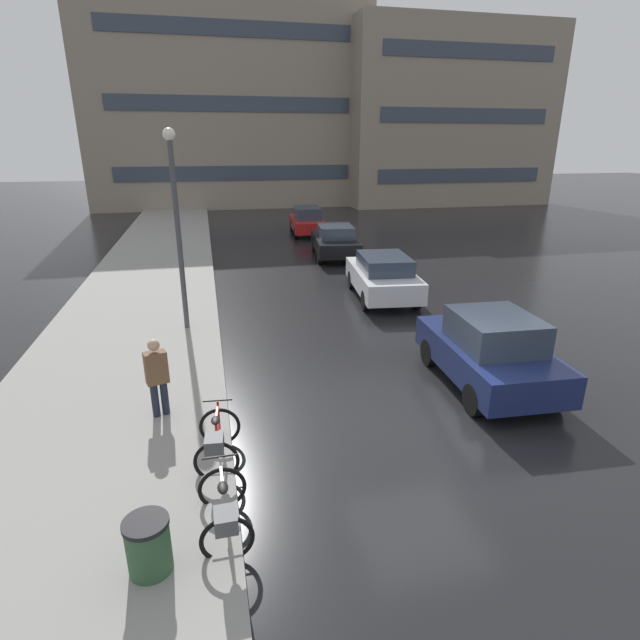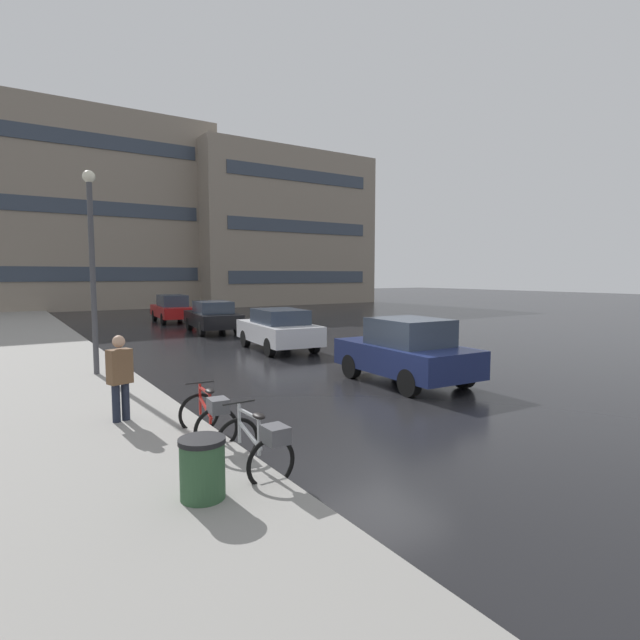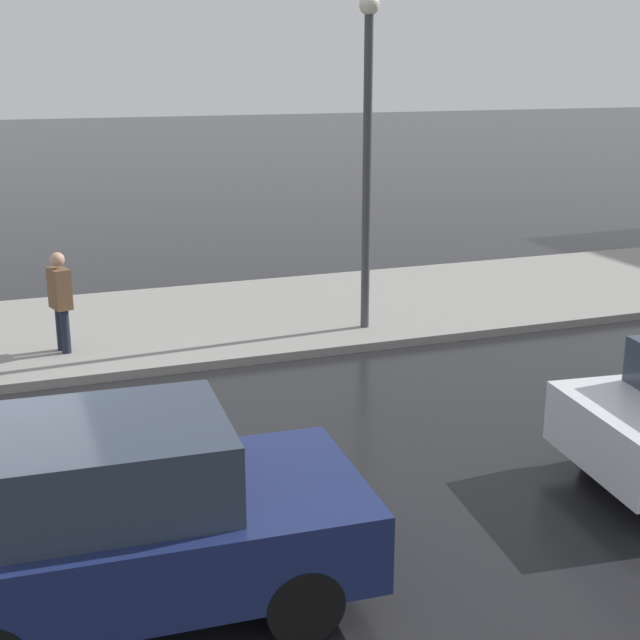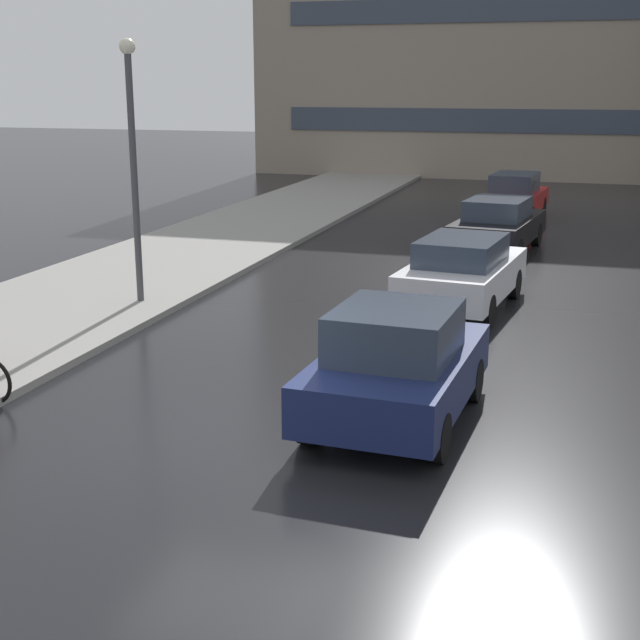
% 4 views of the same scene
% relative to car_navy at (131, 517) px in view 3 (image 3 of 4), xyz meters
% --- Properties ---
extents(sidewalk_kerb, '(4.80, 60.00, 0.14)m').
position_rel_car_navy_xyz_m(sidewalk_kerb, '(-8.06, 8.64, -0.75)').
color(sidewalk_kerb, gray).
rests_on(sidewalk_kerb, ground).
extents(car_navy, '(2.11, 3.91, 1.67)m').
position_rel_car_navy_xyz_m(car_navy, '(0.00, 0.00, 0.00)').
color(car_navy, navy).
rests_on(car_navy, ground).
extents(pedestrian, '(0.45, 0.35, 1.70)m').
position_rel_car_navy_xyz_m(pedestrian, '(-6.91, 0.00, 0.13)').
color(pedestrian, '#1E2333').
rests_on(pedestrian, ground).
extents(streetlamp, '(0.32, 0.32, 5.44)m').
position_rel_car_navy_xyz_m(streetlamp, '(-6.55, 4.87, 2.42)').
color(streetlamp, '#424247').
rests_on(streetlamp, ground).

